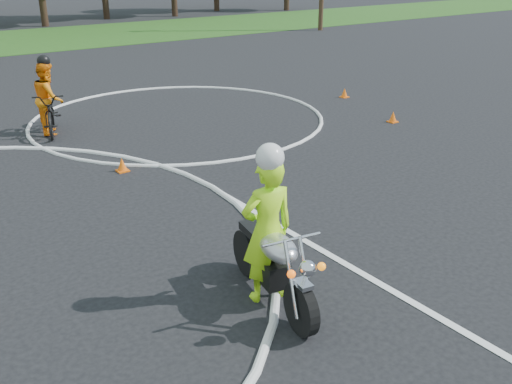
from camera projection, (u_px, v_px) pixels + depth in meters
primary_motorcycle at (274, 264)px, 7.31m from camera, size 0.86×2.20×1.17m
rider_primary_grp at (268, 227)px, 7.23m from camera, size 0.79×0.59×2.16m
rider_second_grp at (50, 106)px, 14.45m from camera, size 1.33×2.19×1.99m
traffic_cones at (219, 201)px, 10.25m from camera, size 14.57×10.09×0.30m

